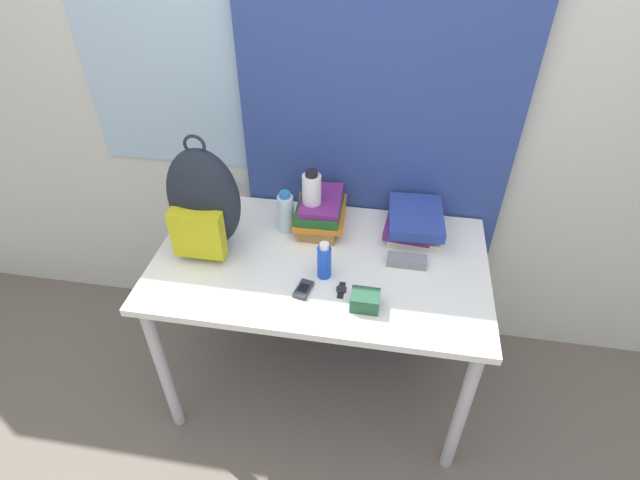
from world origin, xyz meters
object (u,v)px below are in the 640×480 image
Objects in this scene: sports_bottle at (312,202)px; camera_pouch at (365,300)px; book_stack_left at (321,212)px; book_stack_center at (414,222)px; sunscreen_bottle at (324,261)px; water_bottle at (286,213)px; backpack at (203,203)px; sunglasses_case at (407,261)px; cell_phone at (304,289)px; wristwatch at (341,290)px.

camera_pouch is at bearing -57.63° from sports_bottle.
sports_bottle is at bearing -133.66° from book_stack_left.
book_stack_left is 0.38m from book_stack_center.
sports_bottle reaches higher than book_stack_left.
book_stack_center is at bearing 44.05° from sunscreen_bottle.
book_stack_center is 1.55× the size of water_bottle.
sports_bottle reaches higher than sunscreen_bottle.
water_bottle is 0.67× the size of sports_bottle.
water_bottle reaches higher than book_stack_left.
sports_bottle is 2.78× the size of camera_pouch.
backpack is 0.71m from camera_pouch.
sunglasses_case is 1.50× the size of camera_pouch.
wristwatch is at bearing 10.22° from cell_phone.
sunscreen_bottle is at bearing 57.38° from cell_phone.
backpack is 0.61m from wristwatch.
sunscreen_bottle is 1.56× the size of cell_phone.
backpack is 0.34m from water_bottle.
backpack is at bearing -152.20° from water_bottle.
sunscreen_bottle is (0.09, -0.28, -0.06)m from sports_bottle.
book_stack_left is 0.31m from sunscreen_bottle.
sports_bottle reaches higher than wristwatch.
backpack is at bearing 167.87° from sunscreen_bottle.
cell_phone is at bearing -169.78° from wristwatch.
book_stack_center is at bearing 4.59° from sports_bottle.
sports_bottle is 0.39m from cell_phone.
book_stack_left reaches higher than sunglasses_case.
wristwatch is at bearing -17.34° from backpack.
camera_pouch is at bearing -119.11° from sunglasses_case.
sunglasses_case is at bearing -15.33° from water_bottle.
water_bottle reaches higher than sunscreen_bottle.
water_bottle is at bearing -156.91° from book_stack_left.
book_stack_center is 1.03× the size of sports_bottle.
book_stack_center is 2.92× the size of cell_phone.
sunscreen_bottle is at bearing -159.50° from sunglasses_case.
sunscreen_bottle is (0.48, -0.10, -0.14)m from backpack.
water_bottle is at bearing 128.51° from sunscreen_bottle.
book_stack_center is (0.38, 0.00, -0.01)m from book_stack_left.
sports_bottle is at bearing 122.37° from camera_pouch.
sunglasses_case is 1.83× the size of wristwatch.
backpack is 0.50m from cell_phone.
book_stack_left is at bearing 151.86° from sunglasses_case.
book_stack_center is 0.44m from sunscreen_bottle.
backpack reaches higher than water_bottle.
sports_bottle is 0.30m from sunscreen_bottle.
water_bottle is at bearing 133.45° from camera_pouch.
wristwatch is (0.55, -0.17, -0.20)m from backpack.
sunscreen_bottle reaches higher than camera_pouch.
wristwatch is (0.14, -0.38, -0.06)m from book_stack_left.
book_stack_center is 0.52m from water_bottle.
backpack is 0.84m from book_stack_center.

